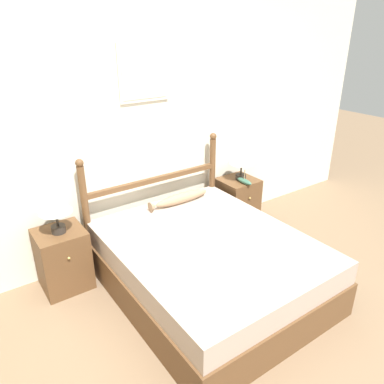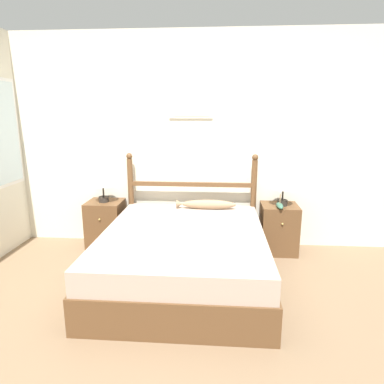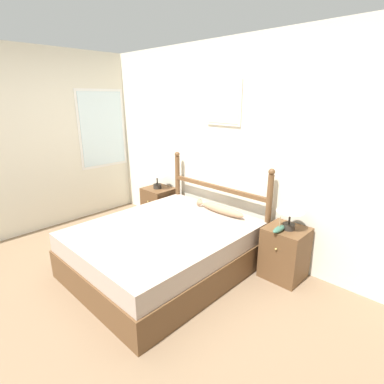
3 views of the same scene
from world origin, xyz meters
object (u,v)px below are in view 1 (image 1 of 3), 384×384
(bed, at_px, (209,265))
(nightstand_right, at_px, (237,202))
(nightstand_left, at_px, (63,259))
(fish_pillow, at_px, (180,199))
(table_lamp_left, at_px, (54,205))
(model_boat, at_px, (244,181))
(table_lamp_right, at_px, (242,158))

(bed, height_order, nightstand_right, nightstand_right)
(nightstand_left, height_order, nightstand_right, same)
(nightstand_left, xyz_separation_m, nightstand_right, (2.09, 0.00, 0.00))
(nightstand_left, xyz_separation_m, fish_pillow, (1.23, -0.05, 0.29))
(table_lamp_left, relative_size, model_boat, 1.62)
(table_lamp_left, xyz_separation_m, fish_pillow, (1.23, -0.04, -0.26))
(table_lamp_right, xyz_separation_m, model_boat, (-0.05, -0.11, -0.24))
(bed, height_order, nightstand_left, nightstand_left)
(table_lamp_right, bearing_deg, model_boat, -112.59)
(bed, xyz_separation_m, nightstand_right, (1.04, 0.80, 0.03))
(nightstand_right, distance_m, fish_pillow, 0.91)
(model_boat, bearing_deg, table_lamp_left, 176.97)
(table_lamp_left, bearing_deg, bed, -37.00)
(bed, bearing_deg, nightstand_right, 37.62)
(nightstand_left, bearing_deg, model_boat, -3.51)
(fish_pillow, bearing_deg, table_lamp_right, 2.53)
(bed, relative_size, table_lamp_right, 5.23)
(fish_pillow, bearing_deg, model_boat, -5.07)
(table_lamp_right, bearing_deg, nightstand_left, 179.62)
(nightstand_right, height_order, model_boat, model_boat)
(table_lamp_left, bearing_deg, fish_pillow, -1.65)
(table_lamp_left, bearing_deg, table_lamp_right, 0.09)
(bed, distance_m, nightstand_right, 1.32)
(table_lamp_left, xyz_separation_m, table_lamp_right, (2.11, 0.00, 0.00))
(nightstand_left, distance_m, nightstand_right, 2.09)
(nightstand_right, bearing_deg, fish_pillow, -176.47)
(nightstand_left, height_order, table_lamp_right, table_lamp_right)
(bed, bearing_deg, fish_pillow, 76.05)
(table_lamp_right, relative_size, model_boat, 1.62)
(bed, distance_m, table_lamp_left, 1.43)
(nightstand_right, xyz_separation_m, fish_pillow, (-0.86, -0.05, 0.29))
(nightstand_left, distance_m, table_lamp_left, 0.55)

